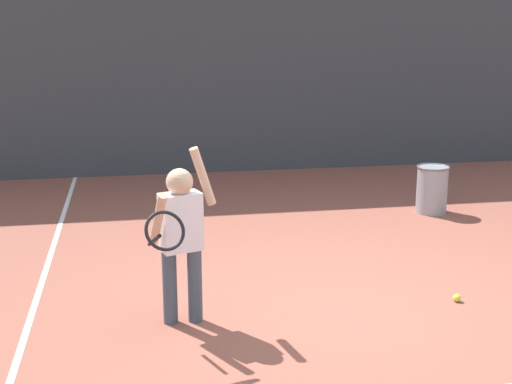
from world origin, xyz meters
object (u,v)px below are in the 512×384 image
ball_hopper (432,189)px  tennis_ball_3 (178,197)px  tennis_player (180,232)px  tennis_ball_4 (457,298)px

ball_hopper → tennis_ball_3: ball_hopper is taller
tennis_player → tennis_ball_4: tennis_player is taller
ball_hopper → tennis_ball_4: 2.71m
tennis_ball_3 → tennis_ball_4: (2.03, -3.65, 0.00)m
tennis_player → tennis_ball_4: size_ratio=20.46×
ball_hopper → tennis_ball_3: 3.13m
tennis_player → ball_hopper: size_ratio=2.40×
tennis_ball_4 → ball_hopper: bearing=70.8°
ball_hopper → tennis_ball_4: bearing=-109.2°
tennis_player → tennis_ball_3: (0.22, 3.66, -0.69)m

